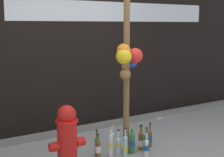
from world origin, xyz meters
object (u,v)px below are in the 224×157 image
Objects in this scene: bottle_2 at (150,138)px; bottle_4 at (146,147)px; memorial_post at (128,38)px; bottle_6 at (118,144)px; bottle_7 at (110,144)px; fire_hydrant at (67,138)px; bottle_9 at (97,145)px; bottle_0 at (125,146)px; bottle_1 at (141,140)px; bottle_5 at (147,142)px; bottle_3 at (112,139)px; bottle_10 at (98,149)px; bottle_8 at (132,142)px.

bottle_4 is (-0.28, -0.27, -0.00)m from bottle_2.
bottle_6 is (-0.10, 0.06, -1.45)m from memorial_post.
fire_hydrant is at bearing -170.38° from bottle_7.
fire_hydrant is at bearing -156.02° from bottle_9.
fire_hydrant is at bearing -179.65° from bottle_0.
bottle_0 is 0.28m from bottle_4.
bottle_6 is (-0.51, 0.05, -0.01)m from bottle_2.
bottle_5 is at bearing -82.94° from bottle_1.
bottle_0 reaches higher than bottle_3.
bottle_7 is (-0.20, -0.27, 0.04)m from bottle_3.
bottle_10 is at bearing 177.94° from bottle_2.
bottle_8 reaches higher than bottle_2.
bottle_2 is 0.37m from bottle_8.
bottle_9 is at bearing 164.54° from bottle_6.
bottle_8 is (0.31, -0.07, -0.01)m from bottle_7.
bottle_0 is at bearing -33.78° from bottle_7.
fire_hydrant reaches higher than bottle_2.
bottle_0 is at bearing -87.99° from bottle_6.
bottle_4 is at bearing -27.83° from bottle_10.
bottle_8 is 1.03× the size of bottle_9.
memorial_post is 7.65× the size of bottle_8.
bottle_6 is at bearing 92.01° from bottle_0.
bottle_4 is 0.97× the size of bottle_8.
memorial_post reaches higher than bottle_5.
bottle_3 is at bearing 52.59° from bottle_7.
bottle_9 is (-0.80, 0.13, 0.01)m from bottle_2.
bottle_2 is 0.39m from bottle_4.
bottle_4 is 1.02× the size of bottle_5.
bottle_5 is at bearing -22.60° from bottle_9.
bottle_1 is at bearing 10.71° from bottle_8.
bottle_5 is (0.30, -0.40, 0.02)m from bottle_3.
bottle_10 is (-0.34, -0.02, 0.01)m from bottle_6.
bottle_6 is at bearing -101.44° from bottle_3.
bottle_6 is (-0.34, 0.18, -0.01)m from bottle_5.
bottle_10 is (0.50, 0.14, -0.28)m from fire_hydrant.
bottle_2 reaches higher than bottle_4.
bottle_1 is 0.26m from bottle_4.
bottle_2 reaches higher than bottle_6.
memorial_post is 1.43m from bottle_0.
bottle_5 reaches higher than bottle_3.
bottle_5 is 0.91× the size of bottle_7.
bottle_8 is at bearing -43.00° from memorial_post.
bottle_6 is 0.31m from bottle_9.
bottle_8 is at bearing -11.97° from bottle_7.
fire_hydrant is 2.50× the size of bottle_6.
bottle_4 is (-0.10, -0.24, -0.00)m from bottle_1.
bottle_7 is (-0.49, 0.03, 0.03)m from bottle_1.
bottle_1 is (0.23, -0.01, -1.43)m from memorial_post.
bottle_0 is 0.37m from bottle_10.
bottle_4 is at bearing -68.53° from bottle_8.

